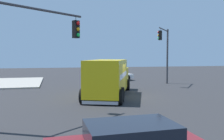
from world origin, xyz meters
name	(u,v)px	position (x,y,z in m)	size (l,w,h in m)	color
ground_plane	(123,97)	(0.00, 0.00, 0.00)	(100.00, 100.00, 0.00)	#2B2B2D
delivery_truck	(109,77)	(0.59, 1.00, 1.49)	(8.68, 5.51, 2.84)	yellow
traffic_light_primary	(29,43)	(-6.06, 6.32, 3.71)	(3.10, 4.06, 5.55)	#38383D
traffic_light_secondary	(165,48)	(6.48, -6.71, 4.04)	(3.12, 2.56, 6.19)	#38383D
pickup_white	(111,75)	(12.11, -2.06, 0.73)	(2.53, 5.32, 1.38)	white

